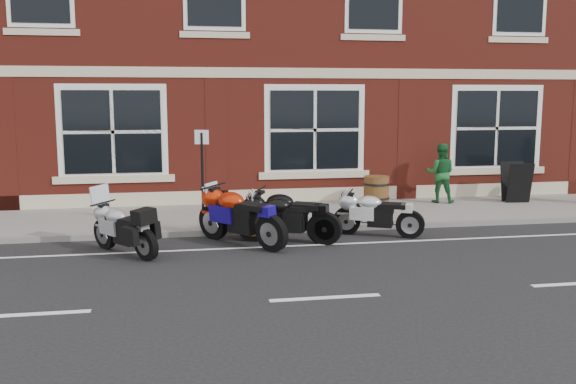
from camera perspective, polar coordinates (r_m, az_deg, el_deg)
name	(u,v)px	position (r m, az deg, el deg)	size (l,w,h in m)	color
ground	(288,249)	(12.04, 0.00, -5.06)	(80.00, 80.00, 0.00)	black
sidewalk	(265,216)	(14.93, -2.03, -2.17)	(30.00, 3.00, 0.12)	slate
kerb	(276,230)	(13.39, -1.07, -3.40)	(30.00, 0.16, 0.12)	slate
pub_building	(233,0)	(22.34, -4.95, 16.66)	(24.00, 12.00, 12.00)	maroon
moto_touring_silver	(124,227)	(11.94, -14.40, -3.02)	(1.23, 1.53, 1.22)	black
moto_sport_red	(241,215)	(12.29, -4.23, -2.01)	(1.53, 1.86, 1.02)	black
moto_sport_black	(285,217)	(12.47, -0.24, -2.19)	(1.90, 0.76, 0.89)	black
moto_sport_silver	(376,213)	(13.15, 7.87, -1.84)	(1.72, 0.94, 0.84)	black
moto_naked_black	(289,214)	(12.56, 0.09, -1.97)	(1.84, 1.24, 0.94)	black
pedestrian_right	(441,173)	(16.85, 13.41, 1.65)	(0.74, 0.57, 1.52)	#195828
a_board_sign	(516,182)	(17.46, 19.63, 0.83)	(0.62, 0.41, 1.04)	black
barrel_planter	(376,191)	(16.16, 7.85, 0.11)	(0.66, 0.66, 0.73)	#423111
parking_sign	(202,172)	(13.17, -7.62, 1.76)	(0.28, 0.10, 2.03)	black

